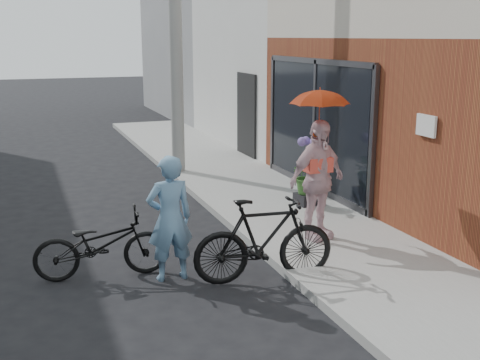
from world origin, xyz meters
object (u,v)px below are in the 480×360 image
bike_left (101,244)px  planter (307,199)px  kimono_woman (317,180)px  utility_pole (175,13)px  officer (170,218)px  bike_right (264,240)px

bike_left → planter: bike_left is taller
kimono_woman → planter: 2.00m
bike_left → kimono_woman: bearing=-82.7°
utility_pole → officer: utility_pole is taller
utility_pole → planter: bearing=-67.5°
kimono_woman → bike_right: bearing=-161.3°
bike_right → officer: bearing=73.0°
bike_left → planter: 4.24m
officer → bike_right: 1.22m
officer → utility_pole: bearing=-107.8°
utility_pole → kimono_woman: utility_pole is taller
utility_pole → bike_right: utility_pole is taller
officer → planter: size_ratio=4.35×
kimono_woman → planter: size_ratio=4.75×
utility_pole → planter: utility_pole is taller
officer → kimono_woman: 2.37m
bike_right → planter: bearing=-30.1°
bike_right → utility_pole: bearing=1.6°
utility_pole → planter: size_ratio=18.84×
utility_pole → officer: 6.43m
kimono_woman → planter: bearing=48.6°
officer → bike_left: bearing=-26.1°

